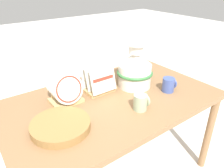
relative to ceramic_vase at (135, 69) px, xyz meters
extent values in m
cube|color=olive|center=(-0.25, -0.06, -0.16)|extent=(1.45, 0.86, 0.03)
cylinder|color=olive|center=(0.43, -0.44, -0.51)|extent=(0.06, 0.06, 0.68)
cylinder|color=olive|center=(-0.93, 0.32, -0.51)|extent=(0.06, 0.06, 0.68)
cylinder|color=olive|center=(0.43, 0.32, -0.51)|extent=(0.06, 0.06, 0.68)
cylinder|color=white|center=(0.00, 0.00, -0.05)|extent=(0.24, 0.24, 0.17)
cone|color=white|center=(0.00, 0.00, 0.08)|extent=(0.24, 0.24, 0.09)
cylinder|color=white|center=(0.00, 0.00, 0.15)|extent=(0.10, 0.10, 0.07)
torus|color=white|center=(0.00, 0.00, 0.19)|extent=(0.15, 0.15, 0.02)
torus|color=#38753D|center=(0.00, 0.00, -0.03)|extent=(0.27, 0.27, 0.02)
cube|color=tan|center=(-0.52, 0.09, -0.13)|extent=(0.20, 0.15, 0.02)
cylinder|color=tan|center=(-0.59, 0.15, -0.09)|extent=(0.01, 0.01, 0.06)
cylinder|color=tan|center=(-0.45, 0.15, -0.09)|extent=(0.01, 0.01, 0.06)
cylinder|color=silver|center=(-0.52, 0.02, -0.02)|extent=(0.20, 0.05, 0.19)
torus|color=#B23323|center=(-0.52, 0.02, -0.02)|extent=(0.17, 0.05, 0.17)
cylinder|color=silver|center=(-0.52, 0.06, -0.02)|extent=(0.20, 0.05, 0.19)
cylinder|color=silver|center=(-0.52, 0.09, -0.02)|extent=(0.20, 0.05, 0.19)
cylinder|color=silver|center=(-0.52, 0.12, -0.02)|extent=(0.20, 0.05, 0.19)
cylinder|color=silver|center=(-0.52, 0.15, -0.02)|extent=(0.20, 0.05, 0.19)
cube|color=tan|center=(-0.26, 0.09, -0.13)|extent=(0.20, 0.15, 0.02)
cylinder|color=tan|center=(-0.33, 0.15, -0.09)|extent=(0.01, 0.01, 0.06)
cylinder|color=tan|center=(-0.20, 0.15, -0.09)|extent=(0.01, 0.01, 0.06)
cube|color=silver|center=(-0.26, 0.03, -0.02)|extent=(0.19, 0.05, 0.19)
cube|color=silver|center=(-0.26, 0.09, -0.02)|extent=(0.19, 0.05, 0.19)
cube|color=silver|center=(-0.26, 0.16, -0.02)|extent=(0.19, 0.05, 0.19)
cube|color=#B23323|center=(-0.26, 0.03, -0.02)|extent=(0.16, 0.01, 0.02)
cylinder|color=olive|center=(-0.67, -0.16, -0.13)|extent=(0.32, 0.32, 0.01)
cylinder|color=olive|center=(-0.67, -0.16, -0.13)|extent=(0.32, 0.32, 0.01)
cylinder|color=olive|center=(-0.67, -0.16, -0.12)|extent=(0.32, 0.32, 0.01)
cylinder|color=olive|center=(-0.67, -0.16, -0.11)|extent=(0.32, 0.32, 0.01)
cylinder|color=olive|center=(-0.67, -0.16, -0.10)|extent=(0.32, 0.32, 0.01)
cylinder|color=#42569E|center=(0.14, -0.21, -0.09)|extent=(0.09, 0.09, 0.10)
torus|color=#42569E|center=(0.18, -0.21, -0.09)|extent=(0.02, 0.08, 0.08)
cylinder|color=#9EB28E|center=(-0.19, -0.27, -0.09)|extent=(0.09, 0.09, 0.10)
torus|color=#9EB28E|center=(-0.15, -0.27, -0.09)|extent=(0.02, 0.08, 0.08)
camera|label=1|loc=(-1.01, -1.09, 0.62)|focal=35.00mm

